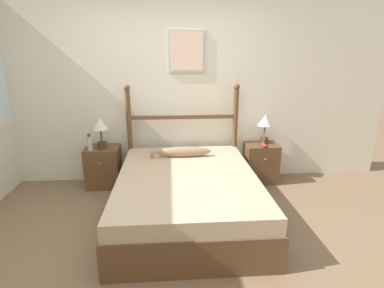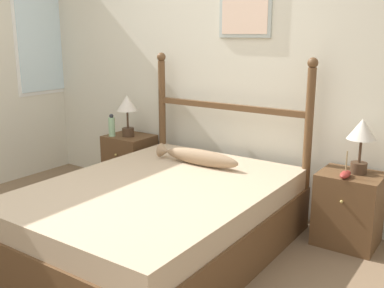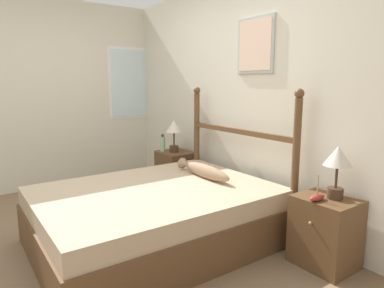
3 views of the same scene
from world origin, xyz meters
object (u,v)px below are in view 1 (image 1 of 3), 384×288
object	(u,v)px
table_lamp_right	(265,123)
model_boat	(264,145)
table_lamp_left	(100,127)
nightstand_right	(260,163)
bed	(187,195)
fish_pillow	(181,152)
nightstand_left	(104,167)
bottle	(90,143)

from	to	relation	value
table_lamp_right	model_boat	size ratio (longest dim) A/B	2.08
table_lamp_right	table_lamp_left	bearing A→B (deg)	-178.49
nightstand_right	table_lamp_right	xyz separation A→B (m)	(0.04, 0.03, 0.57)
bed	model_boat	world-z (taller)	model_boat
bed	fish_pillow	xyz separation A→B (m)	(-0.05, 0.57, 0.33)
nightstand_left	fish_pillow	distance (m)	1.16
table_lamp_right	bottle	world-z (taller)	table_lamp_right
nightstand_left	table_lamp_left	bearing A→B (deg)	-65.68
nightstand_left	model_boat	world-z (taller)	model_boat
fish_pillow	nightstand_left	bearing A→B (deg)	162.30
table_lamp_left	bottle	world-z (taller)	table_lamp_left
table_lamp_right	fish_pillow	xyz separation A→B (m)	(-1.19, -0.37, -0.27)
bed	table_lamp_left	distance (m)	1.53
nightstand_right	table_lamp_right	distance (m)	0.57
bed	bottle	bearing A→B (deg)	147.10
nightstand_left	model_boat	distance (m)	2.23
bed	table_lamp_left	world-z (taller)	table_lamp_left
table_lamp_right	bed	bearing A→B (deg)	-140.52
bottle	table_lamp_left	bearing A→B (deg)	32.51
nightstand_right	bottle	distance (m)	2.38
nightstand_right	model_boat	size ratio (longest dim) A/B	2.82
fish_pillow	table_lamp_right	bearing A→B (deg)	17.30
table_lamp_left	fish_pillow	world-z (taller)	table_lamp_left
bed	table_lamp_left	size ratio (longest dim) A/B	4.92
table_lamp_right	bottle	bearing A→B (deg)	-176.47
nightstand_left	bottle	world-z (taller)	bottle
table_lamp_left	nightstand_right	bearing A→B (deg)	0.68
table_lamp_left	fish_pillow	bearing A→B (deg)	-16.58
table_lamp_left	table_lamp_right	xyz separation A→B (m)	(2.25, 0.06, 0.00)
nightstand_right	model_boat	xyz separation A→B (m)	(-0.01, -0.12, 0.31)
model_boat	table_lamp_right	bearing A→B (deg)	72.24
nightstand_left	model_boat	bearing A→B (deg)	-3.18
nightstand_left	bottle	bearing A→B (deg)	-137.80
table_lamp_right	model_boat	bearing A→B (deg)	-107.76
table_lamp_right	nightstand_left	bearing A→B (deg)	-179.16
table_lamp_left	table_lamp_right	bearing A→B (deg)	1.51
bed	nightstand_left	world-z (taller)	nightstand_left
bed	nightstand_left	bearing A→B (deg)	140.55
bottle	fish_pillow	bearing A→B (deg)	-10.73
bed	table_lamp_right	size ratio (longest dim) A/B	4.92
nightstand_left	table_lamp_left	world-z (taller)	table_lamp_left
bed	nightstand_left	xyz separation A→B (m)	(-1.11, 0.91, 0.02)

